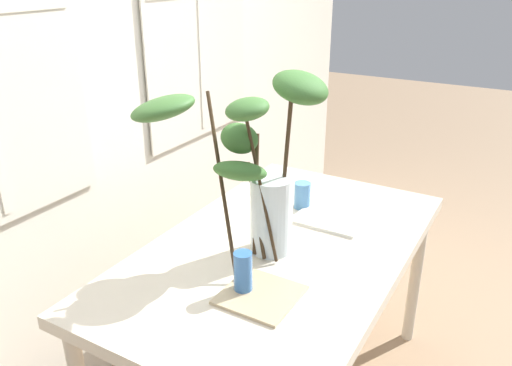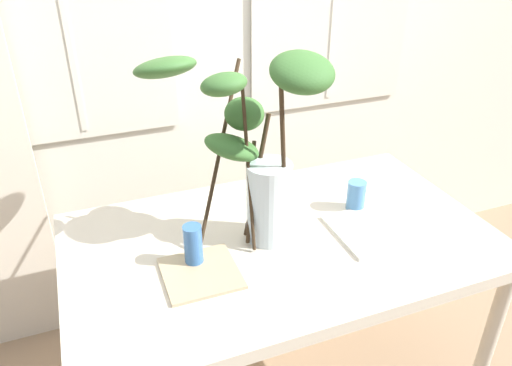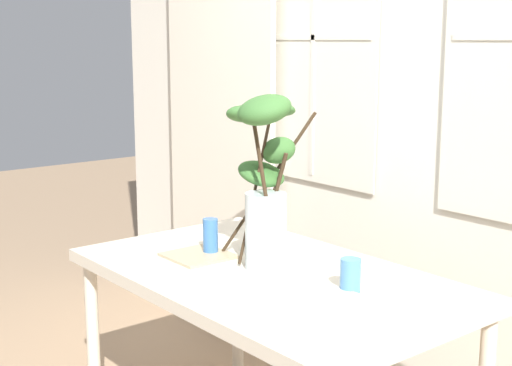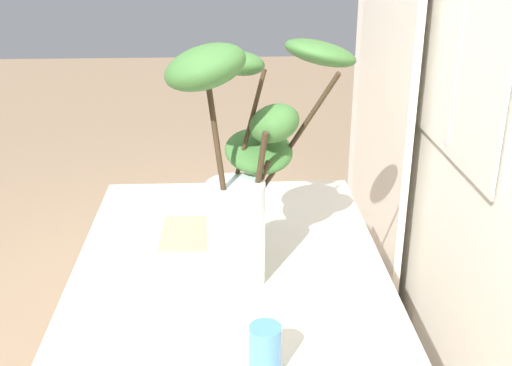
{
  "view_description": "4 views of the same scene",
  "coord_description": "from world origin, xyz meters",
  "px_view_note": "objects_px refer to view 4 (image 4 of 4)",
  "views": [
    {
      "loc": [
        -1.52,
        -0.77,
        1.75
      ],
      "look_at": [
        -0.05,
        0.08,
        1.03
      ],
      "focal_mm": 36.19,
      "sensor_mm": 36.0,
      "label": 1
    },
    {
      "loc": [
        -0.6,
        -1.3,
        1.78
      ],
      "look_at": [
        -0.11,
        -0.04,
        1.03
      ],
      "focal_mm": 34.71,
      "sensor_mm": 36.0,
      "label": 2
    },
    {
      "loc": [
        2.0,
        -1.69,
        1.61
      ],
      "look_at": [
        -0.05,
        -0.02,
        1.1
      ],
      "focal_mm": 52.03,
      "sensor_mm": 36.0,
      "label": 3
    },
    {
      "loc": [
        1.46,
        0.0,
        1.68
      ],
      "look_at": [
        -0.04,
        0.07,
        1.06
      ],
      "focal_mm": 44.58,
      "sensor_mm": 36.0,
      "label": 4
    }
  ],
  "objects_px": {
    "dining_table": "(229,311)",
    "drinking_glass_blue_right": "(264,350)",
    "plate_square_right": "(193,366)",
    "plate_square_left": "(198,233)",
    "vase_with_branches": "(249,156)",
    "drinking_glass_blue_left": "(217,213)"
  },
  "relations": [
    {
      "from": "dining_table",
      "to": "drinking_glass_blue_right",
      "type": "xyz_separation_m",
      "value": [
        0.34,
        0.07,
        0.13
      ]
    },
    {
      "from": "vase_with_branches",
      "to": "plate_square_right",
      "type": "distance_m",
      "value": 0.55
    },
    {
      "from": "drinking_glass_blue_right",
      "to": "plate_square_right",
      "type": "distance_m",
      "value": 0.16
    },
    {
      "from": "drinking_glass_blue_right",
      "to": "plate_square_left",
      "type": "relative_size",
      "value": 0.5
    },
    {
      "from": "plate_square_left",
      "to": "plate_square_right",
      "type": "relative_size",
      "value": 0.84
    },
    {
      "from": "dining_table",
      "to": "plate_square_left",
      "type": "distance_m",
      "value": 0.34
    },
    {
      "from": "dining_table",
      "to": "drinking_glass_blue_right",
      "type": "bearing_deg",
      "value": 12.05
    },
    {
      "from": "dining_table",
      "to": "drinking_glass_blue_right",
      "type": "height_order",
      "value": "drinking_glass_blue_right"
    },
    {
      "from": "drinking_glass_blue_right",
      "to": "dining_table",
      "type": "bearing_deg",
      "value": -167.95
    },
    {
      "from": "dining_table",
      "to": "vase_with_branches",
      "type": "xyz_separation_m",
      "value": [
        -0.09,
        0.06,
        0.41
      ]
    },
    {
      "from": "vase_with_branches",
      "to": "plate_square_left",
      "type": "relative_size",
      "value": 2.92
    },
    {
      "from": "vase_with_branches",
      "to": "drinking_glass_blue_left",
      "type": "distance_m",
      "value": 0.37
    },
    {
      "from": "dining_table",
      "to": "plate_square_right",
      "type": "relative_size",
      "value": 5.36
    },
    {
      "from": "drinking_glass_blue_left",
      "to": "plate_square_right",
      "type": "distance_m",
      "value": 0.65
    },
    {
      "from": "plate_square_right",
      "to": "vase_with_branches",
      "type": "bearing_deg",
      "value": 161.32
    },
    {
      "from": "vase_with_branches",
      "to": "plate_square_left",
      "type": "height_order",
      "value": "vase_with_branches"
    },
    {
      "from": "drinking_glass_blue_right",
      "to": "plate_square_left",
      "type": "bearing_deg",
      "value": -165.9
    },
    {
      "from": "dining_table",
      "to": "drinking_glass_blue_left",
      "type": "height_order",
      "value": "drinking_glass_blue_left"
    },
    {
      "from": "vase_with_branches",
      "to": "drinking_glass_blue_right",
      "type": "relative_size",
      "value": 5.91
    },
    {
      "from": "plate_square_left",
      "to": "drinking_glass_blue_right",
      "type": "bearing_deg",
      "value": 14.1
    },
    {
      "from": "plate_square_right",
      "to": "dining_table",
      "type": "bearing_deg",
      "value": 165.63
    },
    {
      "from": "dining_table",
      "to": "drinking_glass_blue_right",
      "type": "relative_size",
      "value": 12.86
    }
  ]
}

